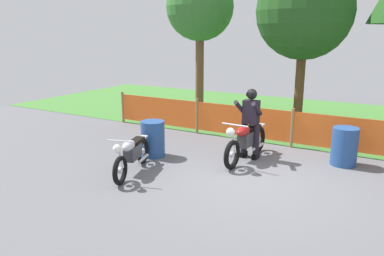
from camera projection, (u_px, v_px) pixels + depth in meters
name	position (u px, v px, depth m)	size (l,w,h in m)	color
ground	(257.00, 179.00, 7.88)	(24.00, 24.00, 0.02)	#5B5B60
grass_verge	(321.00, 119.00, 13.26)	(24.00, 7.73, 0.01)	#427A33
barrier_fence	(292.00, 127.00, 9.89)	(11.58, 0.08, 1.05)	olive
tree_leftmost	(200.00, 8.00, 12.35)	(2.23, 2.23, 4.92)	brown
tree_near_left	(305.00, 12.00, 11.05)	(2.86, 2.86, 5.01)	brown
motorcycle_lead	(246.00, 140.00, 8.87)	(0.63, 2.14, 1.01)	black
motorcycle_trailing	(132.00, 154.00, 8.05)	(0.76, 1.84, 0.90)	black
rider_lead	(250.00, 121.00, 8.94)	(0.56, 0.58, 1.69)	black
oil_drum	(153.00, 139.00, 9.20)	(0.58, 0.58, 0.88)	navy
spare_drum	(344.00, 146.00, 8.58)	(0.58, 0.58, 0.88)	navy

